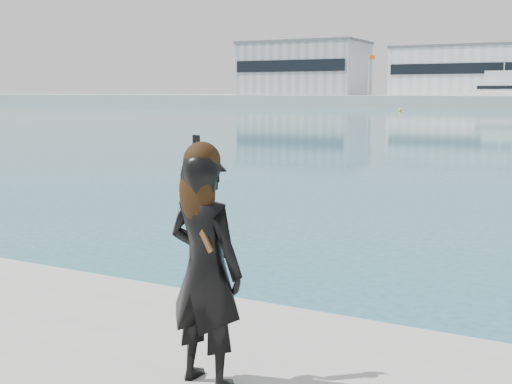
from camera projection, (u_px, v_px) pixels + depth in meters
warehouse_grey_left at (304, 68)px, 140.90m from camera, size 26.52×16.36×11.50m
warehouse_white at (458, 71)px, 125.95m from camera, size 24.48×15.35×9.50m
flagpole_left at (369, 72)px, 127.15m from camera, size 1.28×0.16×8.00m
motor_yacht at (512, 94)px, 111.22m from camera, size 17.82×5.34×8.26m
buoy_far at (400, 111)px, 89.49m from camera, size 0.50×0.50×0.50m
woman at (205, 263)px, 4.09m from camera, size 0.60×0.45×1.61m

